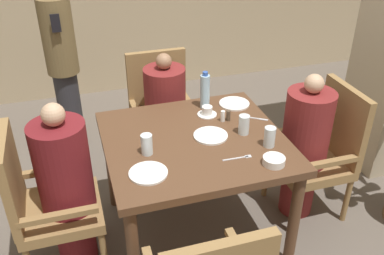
{
  "coord_description": "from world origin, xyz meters",
  "views": [
    {
      "loc": [
        -0.67,
        -2.13,
        2.17
      ],
      "look_at": [
        0.0,
        0.05,
        0.82
      ],
      "focal_mm": 40.0,
      "sensor_mm": 36.0,
      "label": 1
    }
  ],
  "objects": [
    {
      "name": "diner_in_far_chair",
      "position": [
        -0.0,
        0.76,
        0.54
      ],
      "size": [
        0.32,
        0.32,
        1.04
      ],
      "color": "maroon",
      "rests_on": "ground_plane"
    },
    {
      "name": "glass_tall_far",
      "position": [
        0.4,
        -0.21,
        0.83
      ],
      "size": [
        0.07,
        0.07,
        0.13
      ],
      "color": "silver",
      "rests_on": "dining_table"
    },
    {
      "name": "standing_host",
      "position": [
        -0.72,
        1.39,
        0.84
      ],
      "size": [
        0.26,
        0.3,
        1.56
      ],
      "color": "#2D2D33",
      "rests_on": "ground_plane"
    },
    {
      "name": "water_bottle",
      "position": [
        0.19,
        0.37,
        0.89
      ],
      "size": [
        0.07,
        0.07,
        0.27
      ],
      "color": "#A3C6DB",
      "rests_on": "dining_table"
    },
    {
      "name": "pepper_shaker",
      "position": [
        0.28,
        0.15,
        0.8
      ],
      "size": [
        0.03,
        0.03,
        0.07
      ],
      "color": "#4C3D2D",
      "rests_on": "dining_table"
    },
    {
      "name": "chair_far_side",
      "position": [
        0.0,
        0.91,
        0.51
      ],
      "size": [
        0.49,
        0.49,
        0.96
      ],
      "color": "olive",
      "rests_on": "ground_plane"
    },
    {
      "name": "chair_right_side",
      "position": [
        0.94,
        0.0,
        0.51
      ],
      "size": [
        0.49,
        0.49,
        0.96
      ],
      "color": "olive",
      "rests_on": "ground_plane"
    },
    {
      "name": "salt_shaker",
      "position": [
        0.24,
        0.15,
        0.81
      ],
      "size": [
        0.03,
        0.03,
        0.08
      ],
      "color": "white",
      "rests_on": "dining_table"
    },
    {
      "name": "teacup_with_saucer",
      "position": [
        0.17,
        0.26,
        0.79
      ],
      "size": [
        0.13,
        0.13,
        0.06
      ],
      "color": "white",
      "rests_on": "dining_table"
    },
    {
      "name": "chair_left_side",
      "position": [
        -0.94,
        0.0,
        0.51
      ],
      "size": [
        0.49,
        0.49,
        0.96
      ],
      "color": "olive",
      "rests_on": "ground_plane"
    },
    {
      "name": "dining_table",
      "position": [
        0.0,
        0.0,
        0.67
      ],
      "size": [
        1.1,
        1.04,
        0.77
      ],
      "color": "brown",
      "rests_on": "ground_plane"
    },
    {
      "name": "plate_dessert_center",
      "position": [
        -0.35,
        -0.27,
        0.77
      ],
      "size": [
        0.21,
        0.21,
        0.01
      ],
      "color": "white",
      "rests_on": "dining_table"
    },
    {
      "name": "fork_beside_plate",
      "position": [
        0.19,
        -0.28,
        0.77
      ],
      "size": [
        0.17,
        0.02,
        0.0
      ],
      "color": "silver",
      "rests_on": "dining_table"
    },
    {
      "name": "diner_in_right_chair",
      "position": [
        0.79,
        0.0,
        0.56
      ],
      "size": [
        0.32,
        0.32,
        1.09
      ],
      "color": "maroon",
      "rests_on": "ground_plane"
    },
    {
      "name": "ground_plane",
      "position": [
        0.0,
        0.0,
        0.0
      ],
      "size": [
        16.0,
        16.0,
        0.0
      ],
      "primitive_type": "plane",
      "color": "#60564C"
    },
    {
      "name": "bowl_small",
      "position": [
        0.35,
        -0.39,
        0.79
      ],
      "size": [
        0.13,
        0.13,
        0.04
      ],
      "color": "white",
      "rests_on": "dining_table"
    },
    {
      "name": "plate_main_right",
      "position": [
        0.41,
        0.35,
        0.77
      ],
      "size": [
        0.21,
        0.21,
        0.01
      ],
      "color": "white",
      "rests_on": "dining_table"
    },
    {
      "name": "diner_in_left_chair",
      "position": [
        -0.79,
        0.0,
        0.58
      ],
      "size": [
        0.32,
        0.32,
        1.13
      ],
      "color": "maroon",
      "rests_on": "ground_plane"
    },
    {
      "name": "glass_tall_mid",
      "position": [
        0.31,
        -0.03,
        0.83
      ],
      "size": [
        0.07,
        0.07,
        0.13
      ],
      "color": "silver",
      "rests_on": "dining_table"
    },
    {
      "name": "glass_tall_near",
      "position": [
        -0.31,
        -0.07,
        0.83
      ],
      "size": [
        0.07,
        0.07,
        0.13
      ],
      "color": "silver",
      "rests_on": "dining_table"
    },
    {
      "name": "knife_beside_plate",
      "position": [
        0.47,
        0.12,
        0.77
      ],
      "size": [
        0.16,
        0.12,
        0.0
      ],
      "color": "silver",
      "rests_on": "dining_table"
    },
    {
      "name": "plate_main_left",
      "position": [
        0.1,
        -0.01,
        0.77
      ],
      "size": [
        0.21,
        0.21,
        0.01
      ],
      "color": "white",
      "rests_on": "dining_table"
    }
  ]
}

